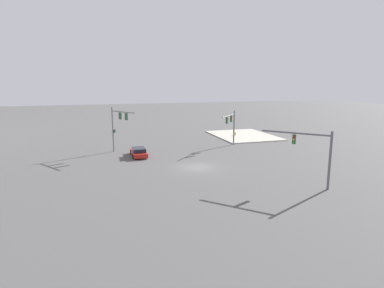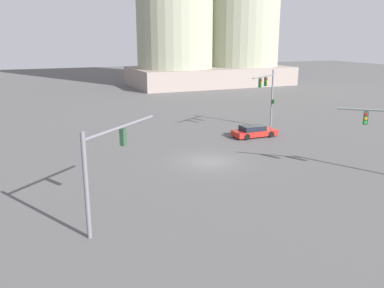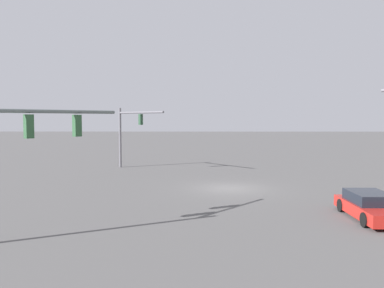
% 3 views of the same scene
% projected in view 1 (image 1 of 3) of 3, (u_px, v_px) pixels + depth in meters
% --- Properties ---
extents(ground_plane, '(220.17, 220.17, 0.00)m').
position_uv_depth(ground_plane, '(197.00, 167.00, 39.09)').
color(ground_plane, '#525151').
extents(sidewalk_corner, '(13.58, 10.33, 0.15)m').
position_uv_depth(sidewalk_corner, '(243.00, 135.00, 61.15)').
color(sidewalk_corner, '#B9B3A4').
rests_on(sidewalk_corner, ground).
extents(traffic_signal_near_corner, '(4.51, 3.93, 5.49)m').
position_uv_depth(traffic_signal_near_corner, '(231.00, 122.00, 50.75)').
color(traffic_signal_near_corner, slate).
rests_on(traffic_signal_near_corner, ground).
extents(traffic_signal_opposite_side, '(4.54, 2.80, 6.50)m').
position_uv_depth(traffic_signal_opposite_side, '(118.00, 122.00, 46.04)').
color(traffic_signal_opposite_side, slate).
rests_on(traffic_signal_opposite_side, ground).
extents(traffic_signal_cross_street, '(5.06, 4.68, 5.61)m').
position_uv_depth(traffic_signal_cross_street, '(313.00, 148.00, 31.28)').
color(traffic_signal_cross_street, slate).
rests_on(traffic_signal_cross_street, ground).
extents(sedan_car_approaching, '(4.57, 1.98, 1.21)m').
position_uv_depth(sedan_car_approaching, '(139.00, 152.00, 44.66)').
color(sedan_car_approaching, '#B2211A').
rests_on(sedan_car_approaching, ground).
extents(fire_hydrant_on_curb, '(0.33, 0.22, 0.71)m').
position_uv_depth(fire_hydrant_on_curb, '(235.00, 134.00, 60.71)').
color(fire_hydrant_on_curb, '#D19A0D').
rests_on(fire_hydrant_on_curb, sidewalk_corner).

